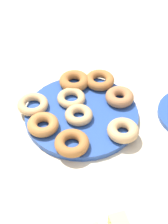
{
  "coord_description": "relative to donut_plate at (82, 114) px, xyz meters",
  "views": [
    {
      "loc": [
        0.15,
        0.67,
        0.7
      ],
      "look_at": [
        0.0,
        0.03,
        0.05
      ],
      "focal_mm": 53.97,
      "sensor_mm": 36.0,
      "label": 1
    }
  ],
  "objects": [
    {
      "name": "donut_6",
      "position": [
        0.12,
        0.04,
        0.02
      ],
      "size": [
        0.12,
        0.12,
        0.03
      ],
      "primitive_type": "torus",
      "rotation": [
        0.0,
        0.0,
        3.85
      ],
      "color": "#BC7A3D",
      "rests_on": "donut_plate"
    },
    {
      "name": "donut_plate",
      "position": [
        0.0,
        0.0,
        0.0
      ],
      "size": [
        0.33,
        0.33,
        0.02
      ],
      "primitive_type": "cylinder",
      "color": "#284C9E",
      "rests_on": "ground_plane"
    },
    {
      "name": "donut_8",
      "position": [
        -0.01,
        -0.13,
        0.02
      ],
      "size": [
        0.12,
        0.12,
        0.03
      ],
      "primitive_type": "torus",
      "rotation": [
        0.0,
        0.0,
        2.82
      ],
      "color": "#AD6B33",
      "rests_on": "donut_plate"
    },
    {
      "name": "donut_5",
      "position": [
        -0.08,
        -0.11,
        0.02
      ],
      "size": [
        0.11,
        0.11,
        0.03
      ],
      "primitive_type": "torus",
      "rotation": [
        0.0,
        0.0,
        6.07
      ],
      "color": "#AD6B33",
      "rests_on": "donut_plate"
    },
    {
      "name": "melon_chunk_left",
      "position": [
        0.01,
        0.37,
        0.05
      ],
      "size": [
        0.04,
        0.04,
        0.04
      ],
      "primitive_type": "cube",
      "rotation": [
        0.0,
        0.0,
        0.05
      ],
      "color": "#DBD67A",
      "rests_on": "fruit_bowl"
    },
    {
      "name": "donut_7",
      "position": [
        0.01,
        0.02,
        0.02
      ],
      "size": [
        0.11,
        0.11,
        0.02
      ],
      "primitive_type": "torus",
      "rotation": [
        0.0,
        0.0,
        3.72
      ],
      "color": "tan",
      "rests_on": "donut_plate"
    },
    {
      "name": "donut_3",
      "position": [
        0.05,
        0.12,
        0.02
      ],
      "size": [
        0.13,
        0.13,
        0.03
      ],
      "primitive_type": "torus",
      "rotation": [
        0.0,
        0.0,
        2.46
      ],
      "color": "#AD6B33",
      "rests_on": "donut_plate"
    },
    {
      "name": "ground_plane",
      "position": [
        0.0,
        0.0,
        -0.01
      ],
      "size": [
        2.4,
        2.4,
        0.0
      ],
      "primitive_type": "plane",
      "color": "beige"
    },
    {
      "name": "donut_4",
      "position": [
        -0.09,
        0.11,
        0.02
      ],
      "size": [
        0.12,
        0.12,
        0.03
      ],
      "primitive_type": "torus",
      "rotation": [
        0.0,
        0.0,
        4.2
      ],
      "color": "tan",
      "rests_on": "donut_plate"
    },
    {
      "name": "donut_2",
      "position": [
        -0.12,
        -0.02,
        0.02
      ],
      "size": [
        0.12,
        0.12,
        0.03
      ],
      "primitive_type": "torus",
      "rotation": [
        0.0,
        0.0,
        0.69
      ],
      "color": "#B27547",
      "rests_on": "donut_plate"
    },
    {
      "name": "donut_1",
      "position": [
        0.02,
        -0.05,
        0.02
      ],
      "size": [
        0.12,
        0.12,
        0.02
      ],
      "primitive_type": "torus",
      "rotation": [
        0.0,
        0.0,
        5.39
      ],
      "color": "tan",
      "rests_on": "donut_plate"
    },
    {
      "name": "donut_0",
      "position": [
        0.13,
        -0.05,
        0.02
      ],
      "size": [
        0.12,
        0.12,
        0.02
      ],
      "primitive_type": "torus",
      "rotation": [
        0.0,
        0.0,
        3.49
      ],
      "color": "tan",
      "rests_on": "donut_plate"
    }
  ]
}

